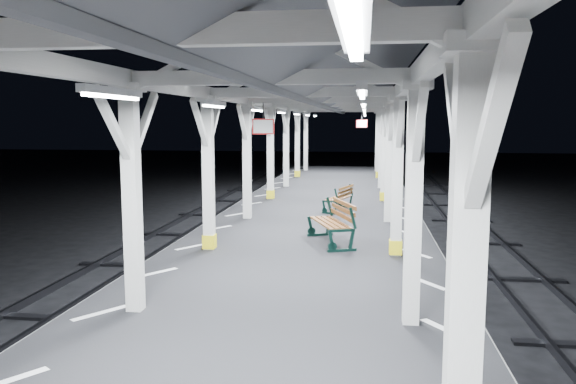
# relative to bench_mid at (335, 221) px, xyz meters

# --- Properties ---
(ground) EXTENTS (120.00, 120.00, 0.00)m
(ground) POSITION_rel_bench_mid_xyz_m (-0.67, -3.01, -1.52)
(ground) COLOR black
(ground) RESTS_ON ground
(platform) EXTENTS (6.00, 50.00, 1.00)m
(platform) POSITION_rel_bench_mid_xyz_m (-0.67, -3.01, -1.02)
(platform) COLOR black
(platform) RESTS_ON ground
(hazard_stripes_left) EXTENTS (1.00, 48.00, 0.01)m
(hazard_stripes_left) POSITION_rel_bench_mid_xyz_m (-3.12, -3.01, -0.51)
(hazard_stripes_left) COLOR silver
(hazard_stripes_left) RESTS_ON platform
(hazard_stripes_right) EXTENTS (1.00, 48.00, 0.01)m
(hazard_stripes_right) POSITION_rel_bench_mid_xyz_m (1.78, -3.01, -0.51)
(hazard_stripes_right) COLOR silver
(hazard_stripes_right) RESTS_ON platform
(track_left) EXTENTS (2.20, 60.00, 0.16)m
(track_left) POSITION_rel_bench_mid_xyz_m (-5.67, -3.01, -1.44)
(track_left) COLOR #2D2D33
(track_left) RESTS_ON ground
(canopy) EXTENTS (5.40, 49.00, 4.65)m
(canopy) POSITION_rel_bench_mid_xyz_m (-0.67, -3.03, 3.04)
(canopy) COLOR silver
(canopy) RESTS_ON platform
(bench_mid) EXTENTS (1.23, 1.90, 0.97)m
(bench_mid) POSITION_rel_bench_mid_xyz_m (0.00, 0.00, 0.00)
(bench_mid) COLOR black
(bench_mid) RESTS_ON platform
(bench_far) EXTENTS (0.93, 1.56, 0.79)m
(bench_far) POSITION_rel_bench_mid_xyz_m (-0.07, 4.70, -0.09)
(bench_far) COLOR black
(bench_far) RESTS_ON platform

